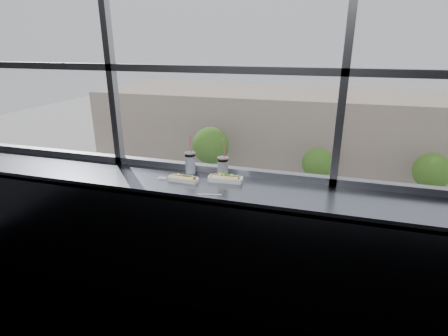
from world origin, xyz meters
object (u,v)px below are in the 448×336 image
(car_far_b, at_px, (347,206))
(tree_left, at_px, (211,146))
(car_near_b, at_px, (193,237))
(soda_cup_right, at_px, (223,167))
(pedestrian_c, at_px, (394,197))
(wrapper, at_px, (162,178))
(hotdog_tray_right, at_px, (225,178))
(pedestrian_b, at_px, (286,183))
(hotdog_tray_left, at_px, (183,178))
(loose_straw, at_px, (210,194))
(car_near_c, at_px, (290,253))
(car_near_d, at_px, (397,270))
(tree_center, at_px, (317,163))
(pedestrian_a, at_px, (239,178))
(tree_right, at_px, (432,171))
(soda_cup_left, at_px, (190,162))
(car_near_a, at_px, (119,226))
(car_far_a, at_px, (189,186))

(car_far_b, bearing_deg, tree_left, 70.50)
(car_near_b, bearing_deg, soda_cup_right, -156.55)
(pedestrian_c, xyz_separation_m, tree_left, (-16.54, 1.13, 2.84))
(wrapper, bearing_deg, car_near_b, 111.59)
(hotdog_tray_right, xyz_separation_m, car_far_b, (3.00, 24.20, -11.12))
(car_far_b, height_order, car_near_b, car_near_b)
(pedestrian_b, bearing_deg, hotdog_tray_left, -86.06)
(loose_straw, distance_m, car_near_c, 19.88)
(car_near_d, distance_m, pedestrian_b, 13.76)
(tree_center, bearing_deg, pedestrian_c, -9.97)
(car_near_c, distance_m, pedestrian_c, 13.15)
(pedestrian_a, height_order, pedestrian_b, pedestrian_a)
(car_far_b, height_order, tree_right, tree_right)
(loose_straw, height_order, tree_center, loose_straw)
(soda_cup_left, xyz_separation_m, tree_right, (9.95, 28.08, -9.00))
(soda_cup_right, distance_m, pedestrian_a, 30.11)
(soda_cup_right, height_order, loose_straw, soda_cup_right)
(tree_center, bearing_deg, car_near_d, -67.08)
(car_near_a, bearing_deg, car_far_a, -20.40)
(car_far_a, distance_m, car_near_d, 17.84)
(car_near_b, bearing_deg, hotdog_tray_right, -156.52)
(loose_straw, height_order, tree_right, loose_straw)
(hotdog_tray_left, relative_size, tree_left, 0.05)
(soda_cup_right, xyz_separation_m, pedestrian_a, (-6.54, 27.22, -11.09))
(car_far_a, height_order, tree_center, tree_center)
(soda_cup_left, bearing_deg, loose_straw, -52.21)
(car_far_a, relative_size, tree_left, 1.09)
(hotdog_tray_left, bearing_deg, pedestrian_b, 95.38)
(car_near_b, bearing_deg, soda_cup_left, -157.46)
(wrapper, xyz_separation_m, car_near_d, (6.01, 16.30, -11.08))
(wrapper, distance_m, tree_center, 29.74)
(tree_center, bearing_deg, loose_straw, -90.88)
(hotdog_tray_left, xyz_separation_m, wrapper, (-0.20, -0.01, -0.01))
(car_near_b, height_order, pedestrian_c, car_near_b)
(hotdog_tray_right, height_order, wrapper, hotdog_tray_right)
(car_far_a, xyz_separation_m, pedestrian_a, (3.89, 3.09, 0.04))
(car_near_b, xyz_separation_m, tree_right, (16.58, 12.00, 2.19))
(car_near_a, height_order, tree_center, tree_center)
(wrapper, distance_m, car_far_a, 28.47)
(hotdog_tray_right, distance_m, loose_straw, 0.30)
(hotdog_tray_left, distance_m, soda_cup_right, 0.35)
(car_near_c, bearing_deg, tree_center, -1.27)
(car_near_b, bearing_deg, car_near_d, -89.86)
(car_near_a, xyz_separation_m, pedestrian_b, (10.34, 11.39, 0.01))
(pedestrian_a, distance_m, tree_center, 7.29)
(car_near_c, relative_size, pedestrian_b, 3.06)
(hotdog_tray_right, distance_m, tree_right, 31.09)
(car_near_c, relative_size, tree_left, 1.03)
(car_near_d, bearing_deg, wrapper, 161.32)
(wrapper, relative_size, car_near_d, 0.02)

